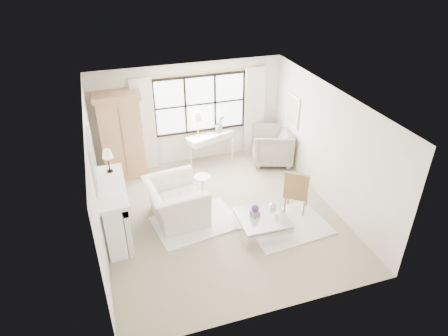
{
  "coord_description": "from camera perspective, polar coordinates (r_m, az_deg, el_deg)",
  "views": [
    {
      "loc": [
        -2.15,
        -6.8,
        5.44
      ],
      "look_at": [
        0.13,
        0.2,
        1.11
      ],
      "focal_mm": 32.0,
      "sensor_mm": 36.0,
      "label": 1
    }
  ],
  "objects": [
    {
      "name": "orchid_plant",
      "position": [
        10.74,
        -0.59,
        6.34
      ],
      "size": [
        0.28,
        0.23,
        0.5
      ],
      "primitive_type": "imported",
      "rotation": [
        0.0,
        0.0,
        -0.02
      ],
      "color": "#627B52",
      "rests_on": "console_table"
    },
    {
      "name": "curtain_right",
      "position": [
        11.08,
        4.34,
        8.07
      ],
      "size": [
        0.55,
        0.1,
        2.47
      ],
      "primitive_type": "cube",
      "color": "beige",
      "rests_on": "ground"
    },
    {
      "name": "french_chair",
      "position": [
        9.09,
        10.26,
        -4.45
      ],
      "size": [
        0.68,
        0.68,
        1.08
      ],
      "rotation": [
        0.0,
        0.0,
        2.48
      ],
      "color": "olive",
      "rests_on": "floor"
    },
    {
      "name": "window_pane",
      "position": [
        10.57,
        -3.41,
        9.11
      ],
      "size": [
        2.4,
        0.02,
        1.5
      ],
      "primitive_type": "cube",
      "color": "white",
      "rests_on": "wall_back"
    },
    {
      "name": "window_frame",
      "position": [
        10.56,
        -3.4,
        9.09
      ],
      "size": [
        2.5,
        0.04,
        1.5
      ],
      "primitive_type": null,
      "color": "black",
      "rests_on": "wall_back"
    },
    {
      "name": "mirror_frame",
      "position": [
        7.7,
        -18.22,
        0.94
      ],
      "size": [
        0.05,
        1.15,
        0.95
      ],
      "primitive_type": "cube",
      "color": "silver",
      "rests_on": "wall_left"
    },
    {
      "name": "pillar_candle",
      "position": [
        8.34,
        7.54,
        -6.69
      ],
      "size": [
        0.1,
        0.1,
        0.12
      ],
      "primitive_type": "cylinder",
      "color": "white",
      "rests_on": "coffee_table"
    },
    {
      "name": "rug_right",
      "position": [
        8.78,
        8.95,
        -8.15
      ],
      "size": [
        1.81,
        1.43,
        0.03
      ],
      "primitive_type": "cube",
      "rotation": [
        0.0,
        0.0,
        0.09
      ],
      "color": "white",
      "rests_on": "floor"
    },
    {
      "name": "planter_flowers",
      "position": [
        8.25,
        4.48,
        -5.74
      ],
      "size": [
        0.16,
        0.16,
        0.16
      ],
      "primitive_type": "sphere",
      "color": "#4C2967",
      "rests_on": "planter_box"
    },
    {
      "name": "armoire",
      "position": [
        10.24,
        -14.44,
        4.63
      ],
      "size": [
        1.14,
        0.73,
        2.24
      ],
      "rotation": [
        0.0,
        0.0,
        -0.03
      ],
      "color": "tan",
      "rests_on": "floor"
    },
    {
      "name": "art_canvas",
      "position": [
        10.42,
        9.72,
        8.11
      ],
      "size": [
        0.01,
        0.52,
        0.72
      ],
      "primitive_type": "cube",
      "color": "beige",
      "rests_on": "wall_right"
    },
    {
      "name": "wall_left",
      "position": [
        7.95,
        -17.87,
        -2.17
      ],
      "size": [
        0.0,
        5.5,
        5.5
      ],
      "primitive_type": "plane",
      "rotation": [
        1.57,
        0.0,
        1.57
      ],
      "color": "beige",
      "rests_on": "ground"
    },
    {
      "name": "coffee_table",
      "position": [
        8.5,
        5.39,
        -7.92
      ],
      "size": [
        1.02,
        1.02,
        0.38
      ],
      "rotation": [
        0.0,
        0.0,
        -0.02
      ],
      "color": "white",
      "rests_on": "floor"
    },
    {
      "name": "floor",
      "position": [
        8.97,
        -0.39,
        -6.85
      ],
      "size": [
        5.5,
        5.5,
        0.0
      ],
      "primitive_type": "plane",
      "color": "tan",
      "rests_on": "ground"
    },
    {
      "name": "wall_right",
      "position": [
        9.2,
        14.6,
        3.03
      ],
      "size": [
        0.0,
        5.5,
        5.5
      ],
      "primitive_type": "plane",
      "rotation": [
        1.57,
        0.0,
        -1.57
      ],
      "color": "silver",
      "rests_on": "ground"
    },
    {
      "name": "mantel_lamp",
      "position": [
        8.25,
        -16.33,
        1.84
      ],
      "size": [
        0.22,
        0.22,
        0.51
      ],
      "color": "black",
      "rests_on": "fireplace"
    },
    {
      "name": "art_frame",
      "position": [
        10.43,
        9.82,
        8.12
      ],
      "size": [
        0.04,
        0.62,
        0.82
      ],
      "primitive_type": "cube",
      "color": "white",
      "rests_on": "wall_right"
    },
    {
      "name": "wall_front",
      "position": [
        6.15,
        7.56,
        -11.58
      ],
      "size": [
        5.0,
        0.0,
        5.0
      ],
      "primitive_type": "plane",
      "rotation": [
        -1.57,
        0.0,
        0.0
      ],
      "color": "beige",
      "rests_on": "ground"
    },
    {
      "name": "planter_box",
      "position": [
        8.33,
        4.44,
        -6.51
      ],
      "size": [
        0.19,
        0.19,
        0.12
      ],
      "primitive_type": "cube",
      "rotation": [
        0.0,
        0.0,
        0.18
      ],
      "color": "slate",
      "rests_on": "coffee_table"
    },
    {
      "name": "curtain_rod",
      "position": [
        10.23,
        -3.47,
        13.54
      ],
      "size": [
        3.3,
        0.04,
        0.04
      ],
      "primitive_type": "cylinder",
      "rotation": [
        0.0,
        1.57,
        0.0
      ],
      "color": "#BB8B41",
      "rests_on": "wall_back"
    },
    {
      "name": "ceiling",
      "position": [
        7.64,
        -0.46,
        9.46
      ],
      "size": [
        5.5,
        5.5,
        0.0
      ],
      "primitive_type": "plane",
      "rotation": [
        3.14,
        0.0,
        0.0
      ],
      "color": "white",
      "rests_on": "ground"
    },
    {
      "name": "curtain_left",
      "position": [
        10.39,
        -11.29,
        5.99
      ],
      "size": [
        0.55,
        0.1,
        2.47
      ],
      "primitive_type": "cube",
      "color": "beige",
      "rests_on": "ground"
    },
    {
      "name": "club_armchair",
      "position": [
        8.73,
        -6.91,
        -4.77
      ],
      "size": [
        1.29,
        1.44,
        0.87
      ],
      "primitive_type": "imported",
      "rotation": [
        0.0,
        0.0,
        1.66
      ],
      "color": "silver",
      "rests_on": "floor"
    },
    {
      "name": "mirror_glass",
      "position": [
        7.7,
        -18.0,
        0.98
      ],
      "size": [
        0.02,
        1.0,
        0.8
      ],
      "primitive_type": "cube",
      "color": "silver",
      "rests_on": "wall_left"
    },
    {
      "name": "fireplace",
      "position": [
        8.32,
        -15.57,
        -6.0
      ],
      "size": [
        0.58,
        1.66,
        1.26
      ],
      "color": "white",
      "rests_on": "ground"
    },
    {
      "name": "console_table",
      "position": [
        10.93,
        -2.0,
        3.0
      ],
      "size": [
        1.38,
        0.87,
        0.8
      ],
      "rotation": [
        0.0,
        0.0,
        0.35
      ],
      "color": "white",
      "rests_on": "floor"
    },
    {
      "name": "wall_back",
      "position": [
        10.61,
        -4.98,
        7.69
      ],
      "size": [
        5.0,
        0.0,
        5.0
      ],
      "primitive_type": "plane",
      "rotation": [
        1.57,
        0.0,
        0.0
      ],
      "color": "silver",
      "rests_on": "ground"
    },
    {
      "name": "coffee_vase",
      "position": [
        8.57,
        6.89,
        -5.26
      ],
      "size": [
        0.16,
        0.16,
        0.17
      ],
      "primitive_type": "imported",
      "rotation": [
        0.0,
        0.0,
        -0.01
      ],
      "color": "silver",
      "rests_on": "coffee_table"
    },
    {
      "name": "console_lamp",
      "position": [
        10.43,
        -3.81,
        7.36
      ],
      "size": [
        0.28,
        0.28,
        0.69
      ],
      "color": "#B5823F",
      "rests_on": "console_table"
    },
    {
      "name": "rug_left",
      "position": [
        8.79,
        -4.05,
        -7.73
      ],
      "size": [
        1.94,
        1.51,
        0.03
      ],
      "primitive_type": "cube",
      "rotation": [
        0.0,
        0.0,
        0.16
      ],
      "color": "white",
      "rests_on": "floor"
    },
    {
      "name": "side_table",
      "position": [
        9.5,
        -3.11,
        -2.11
      ],
      "size": [
        0.4,
        0.4,
        0.51
      ],
      "color": "silver",
      "rests_on": "floor"
    },
    {
      "name": "wingback_chair",
      "position": [
        10.89,
        6.91,
        3.17
      ],
      "size": [
        1.36,
        1.34,
        0.97
      ],
      "primitive_type": "imported",
      "rotation": [
        0.0,
        0.0,
        -1.93
      ],
      "color": "gray",
      "rests_on": "floor"
    }
  ]
}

